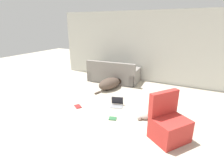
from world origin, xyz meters
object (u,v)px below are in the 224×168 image
object	(u,v)px
cat	(146,117)
book_green	(113,118)
book_red	(78,106)
couch	(114,75)
side_chair	(169,124)
laptop_open	(117,103)
dog	(111,83)

from	to	relation	value
cat	book_green	distance (m)	0.80
cat	book_red	world-z (taller)	cat
couch	book_green	world-z (taller)	couch
cat	side_chair	world-z (taller)	side_chair
couch	side_chair	bearing A→B (deg)	129.21
couch	laptop_open	xyz separation A→B (m)	(1.05, -1.87, -0.19)
dog	book_green	xyz separation A→B (m)	(1.00, -1.84, -0.17)
side_chair	book_red	bearing A→B (deg)	118.67
couch	dog	bearing A→B (deg)	106.37
laptop_open	book_red	xyz separation A→B (m)	(-0.91, -0.56, -0.07)
dog	cat	size ratio (longest dim) A/B	3.25
couch	laptop_open	size ratio (longest dim) A/B	4.90
cat	book_green	world-z (taller)	cat
couch	side_chair	xyz separation A→B (m)	(2.55, -2.72, 0.05)
cat	dog	bearing A→B (deg)	-82.35
dog	side_chair	bearing A→B (deg)	-117.65
dog	laptop_open	world-z (taller)	dog
dog	cat	bearing A→B (deg)	-117.34
dog	side_chair	distance (m)	3.03
dog	laptop_open	distance (m)	1.38
couch	book_red	distance (m)	2.45
cat	book_green	size ratio (longest dim) A/B	2.03
cat	book_green	bearing A→B (deg)	-14.36
couch	side_chair	world-z (taller)	side_chair
side_chair	cat	bearing A→B (deg)	83.48
dog	couch	bearing A→B (deg)	33.80
laptop_open	side_chair	distance (m)	1.74
dog	book_green	world-z (taller)	dog
cat	laptop_open	distance (m)	0.99
couch	laptop_open	distance (m)	2.15
couch	book_red	size ratio (longest dim) A/B	7.20
book_green	dog	bearing A→B (deg)	118.54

